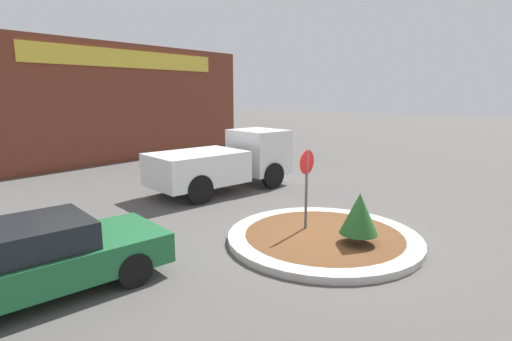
% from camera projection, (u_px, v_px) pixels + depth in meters
% --- Properties ---
extents(ground_plane, '(120.00, 120.00, 0.00)m').
position_uv_depth(ground_plane, '(323.00, 241.00, 9.97)').
color(ground_plane, '#514F4C').
extents(traffic_island, '(4.77, 4.77, 0.17)m').
position_uv_depth(traffic_island, '(323.00, 237.00, 9.95)').
color(traffic_island, '#BCB7AD').
rests_on(traffic_island, ground_plane).
extents(stop_sign, '(0.62, 0.07, 2.24)m').
position_uv_depth(stop_sign, '(307.00, 177.00, 10.12)').
color(stop_sign, '#4C4C51').
rests_on(stop_sign, ground_plane).
extents(island_shrub, '(0.89, 0.89, 1.21)m').
position_uv_depth(island_shrub, '(359.00, 213.00, 9.21)').
color(island_shrub, brown).
rests_on(island_shrub, traffic_island).
extents(utility_truck, '(5.74, 3.00, 2.17)m').
position_uv_depth(utility_truck, '(226.00, 161.00, 15.02)').
color(utility_truck, white).
rests_on(utility_truck, ground_plane).
extents(storefront_building, '(15.91, 6.07, 6.16)m').
position_uv_depth(storefront_building, '(103.00, 102.00, 23.13)').
color(storefront_building, brown).
rests_on(storefront_building, ground_plane).
extents(parked_sedan_green, '(4.70, 2.58, 1.39)m').
position_uv_depth(parked_sedan_green, '(37.00, 258.00, 7.19)').
color(parked_sedan_green, '#1E6638').
rests_on(parked_sedan_green, ground_plane).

